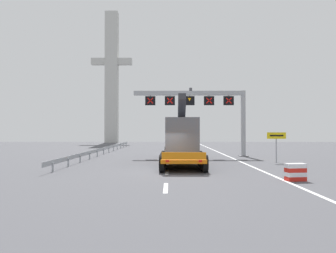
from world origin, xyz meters
TOP-DOWN VIEW (x-y plane):
  - ground at (0.00, 0.00)m, footprint 112.00×112.00m
  - lane_markings at (0.05, 27.66)m, footprint 0.20×69.92m
  - edge_line_right at (6.20, 12.00)m, footprint 0.20×63.00m
  - overhead_lane_gantry at (3.62, 12.16)m, footprint 11.69×0.90m
  - heavy_haul_truck_orange at (1.16, 6.73)m, footprint 3.12×14.09m
  - exit_sign_yellow at (9.00, 5.71)m, footprint 1.55×0.15m
  - crash_barrier_striped at (6.76, -3.89)m, footprint 1.06×0.64m
  - guardrail_left at (-7.20, 16.37)m, footprint 0.13×36.73m
  - bridge_pylon_distant at (-12.75, 50.12)m, footprint 9.00×2.00m

SIDE VIEW (x-z plane):
  - ground at x=0.00m, z-range 0.00..0.00m
  - edge_line_right at x=6.20m, z-range 0.00..0.01m
  - lane_markings at x=0.05m, z-range 0.00..0.01m
  - crash_barrier_striped at x=6.76m, z-range 0.00..0.90m
  - guardrail_left at x=-7.20m, z-range 0.18..0.94m
  - exit_sign_yellow at x=9.00m, z-range 0.66..3.14m
  - heavy_haul_truck_orange at x=1.16m, z-range -0.66..4.64m
  - overhead_lane_gantry at x=3.62m, z-range 1.95..8.98m
  - bridge_pylon_distant at x=-12.75m, z-range 0.38..29.60m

